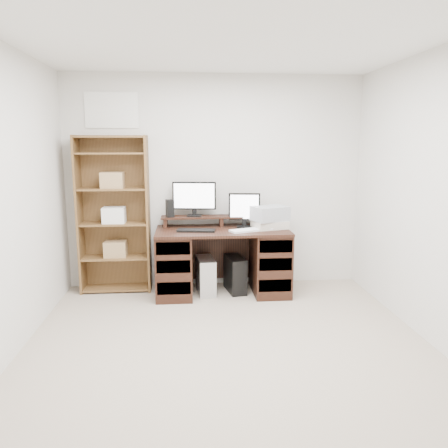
{
  "coord_description": "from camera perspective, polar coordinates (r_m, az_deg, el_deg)",
  "views": [
    {
      "loc": [
        -0.33,
        -3.19,
        1.72
      ],
      "look_at": [
        0.06,
        1.43,
        0.85
      ],
      "focal_mm": 35.0,
      "sensor_mm": 36.0,
      "label": 1
    }
  ],
  "objects": [
    {
      "name": "tower_silver",
      "position": [
        5.08,
        -2.41,
        -6.73
      ],
      "size": [
        0.23,
        0.43,
        0.41
      ],
      "primitive_type": "cube",
      "rotation": [
        0.0,
        0.0,
        0.1
      ],
      "color": "#B7B9BF",
      "rests_on": "ground"
    },
    {
      "name": "room",
      "position": [
        3.25,
        1.02,
        2.33
      ],
      "size": [
        3.54,
        4.04,
        2.54
      ],
      "color": "#B3A28E",
      "rests_on": "ground"
    },
    {
      "name": "printer",
      "position": [
        5.02,
        6.0,
        -0.05
      ],
      "size": [
        0.42,
        0.36,
        0.09
      ],
      "primitive_type": "cube",
      "rotation": [
        0.0,
        0.0,
        0.26
      ],
      "color": "beige",
      "rests_on": "desk"
    },
    {
      "name": "riser_shelf",
      "position": [
        5.13,
        -0.39,
        0.78
      ],
      "size": [
        1.4,
        0.22,
        0.12
      ],
      "color": "black",
      "rests_on": "desk"
    },
    {
      "name": "mouse",
      "position": [
        4.9,
        6.03,
        -0.63
      ],
      "size": [
        0.09,
        0.06,
        0.04
      ],
      "primitive_type": "ellipsoid",
      "rotation": [
        0.0,
        0.0,
        0.03
      ],
      "color": "white",
      "rests_on": "desk"
    },
    {
      "name": "monitor_wide",
      "position": [
        5.09,
        -3.91,
        3.54
      ],
      "size": [
        0.51,
        0.15,
        0.4
      ],
      "rotation": [
        0.0,
        0.0,
        -0.12
      ],
      "color": "black",
      "rests_on": "riser_shelf"
    },
    {
      "name": "basket",
      "position": [
        5.0,
        6.02,
        1.38
      ],
      "size": [
        0.45,
        0.39,
        0.16
      ],
      "primitive_type": "cube",
      "rotation": [
        0.0,
        0.0,
        0.37
      ],
      "color": "#9BA0A6",
      "rests_on": "printer"
    },
    {
      "name": "keyboard_white",
      "position": [
        4.86,
        3.48,
        -0.78
      ],
      "size": [
        0.49,
        0.31,
        0.02
      ],
      "primitive_type": "cube",
      "rotation": [
        0.0,
        0.0,
        0.38
      ],
      "color": "white",
      "rests_on": "desk"
    },
    {
      "name": "desk",
      "position": [
        5.03,
        -0.2,
        -4.72
      ],
      "size": [
        1.5,
        0.7,
        0.75
      ],
      "color": "black",
      "rests_on": "ground"
    },
    {
      "name": "bookshelf",
      "position": [
        5.18,
        -14.13,
        1.39
      ],
      "size": [
        0.8,
        0.3,
        1.8
      ],
      "color": "brown",
      "rests_on": "ground"
    },
    {
      "name": "monitor_small",
      "position": [
        5.05,
        2.67,
        2.01
      ],
      "size": [
        0.36,
        0.15,
        0.4
      ],
      "rotation": [
        0.0,
        0.0,
        -0.13
      ],
      "color": "black",
      "rests_on": "desk"
    },
    {
      "name": "tower_black",
      "position": [
        5.13,
        1.46,
        -6.56
      ],
      "size": [
        0.24,
        0.44,
        0.41
      ],
      "rotation": [
        0.0,
        0.0,
        0.17
      ],
      "color": "black",
      "rests_on": "ground"
    },
    {
      "name": "keyboard_black",
      "position": [
        4.83,
        -3.66,
        -0.84
      ],
      "size": [
        0.43,
        0.2,
        0.02
      ],
      "primitive_type": "cube",
      "rotation": [
        0.0,
        0.0,
        -0.14
      ],
      "color": "black",
      "rests_on": "desk"
    },
    {
      "name": "speaker",
      "position": [
        5.06,
        -7.08,
        2.04
      ],
      "size": [
        0.1,
        0.1,
        0.2
      ],
      "primitive_type": "cube",
      "rotation": [
        0.0,
        0.0,
        0.34
      ],
      "color": "black",
      "rests_on": "riser_shelf"
    }
  ]
}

